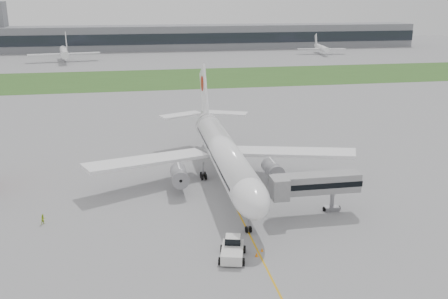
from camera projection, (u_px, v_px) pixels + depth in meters
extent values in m
plane|color=gray|center=(228.00, 192.00, 83.39)|extent=(600.00, 600.00, 0.00)
cube|color=#335C22|center=(171.00, 78.00, 196.11)|extent=(600.00, 50.00, 0.02)
cube|color=slate|center=(156.00, 38.00, 297.36)|extent=(320.00, 22.00, 14.00)
cube|color=#1E232B|center=(157.00, 39.00, 287.03)|extent=(320.00, 0.60, 6.00)
cylinder|color=white|center=(224.00, 153.00, 85.48)|extent=(5.00, 38.00, 5.00)
ellipsoid|color=white|center=(250.00, 196.00, 67.17)|extent=(5.00, 11.00, 5.00)
cube|color=black|center=(252.00, 193.00, 65.96)|extent=(3.20, 1.54, 1.14)
cone|color=white|center=(205.00, 119.00, 105.91)|extent=(5.00, 10.53, 6.16)
cube|color=white|center=(147.00, 160.00, 85.50)|extent=(22.13, 13.52, 1.70)
cube|color=white|center=(293.00, 152.00, 89.94)|extent=(22.13, 13.52, 1.70)
cylinder|color=gray|center=(179.00, 175.00, 82.54)|extent=(2.70, 5.20, 2.70)
cylinder|color=gray|center=(273.00, 169.00, 85.28)|extent=(2.70, 5.20, 2.70)
cube|color=white|center=(204.00, 94.00, 105.80)|extent=(0.45, 10.90, 12.76)
cylinder|color=#A41209|center=(203.00, 83.00, 106.15)|extent=(0.60, 3.20, 3.20)
cube|color=white|center=(181.00, 115.00, 107.29)|extent=(9.54, 6.34, 0.35)
cube|color=white|center=(226.00, 113.00, 109.00)|extent=(9.54, 6.34, 0.35)
cylinder|color=gray|center=(249.00, 222.00, 68.84)|extent=(0.24, 0.24, 3.10)
cylinder|color=black|center=(203.00, 176.00, 89.26)|extent=(1.40, 1.10, 1.10)
cylinder|color=black|center=(238.00, 174.00, 90.35)|extent=(1.40, 1.10, 1.10)
cube|color=silver|center=(232.00, 252.00, 62.20)|extent=(3.76, 5.28, 1.27)
cube|color=silver|center=(233.00, 240.00, 63.09)|extent=(2.27, 2.12, 1.06)
cube|color=black|center=(233.00, 240.00, 63.08)|extent=(2.34, 2.18, 0.90)
cylinder|color=black|center=(222.00, 248.00, 63.92)|extent=(0.60, 1.02, 0.95)
cylinder|color=black|center=(244.00, 249.00, 63.72)|extent=(0.60, 1.02, 0.95)
cylinder|color=black|center=(220.00, 261.00, 60.90)|extent=(0.60, 1.02, 0.95)
cylinder|color=black|center=(243.00, 262.00, 60.70)|extent=(0.60, 1.02, 0.95)
cube|color=gray|center=(317.00, 183.00, 73.99)|extent=(13.01, 2.84, 2.79)
cube|color=black|center=(317.00, 183.00, 73.99)|extent=(13.20, 2.93, 0.84)
cube|color=gray|center=(279.00, 188.00, 72.11)|extent=(2.41, 3.16, 3.16)
cylinder|color=gray|center=(332.00, 200.00, 75.80)|extent=(0.65, 0.65, 3.53)
cube|color=gray|center=(331.00, 208.00, 76.23)|extent=(2.23, 1.31, 0.65)
cylinder|color=black|center=(324.00, 209.00, 76.03)|extent=(0.28, 0.65, 0.65)
cylinder|color=black|center=(339.00, 208.00, 76.43)|extent=(0.28, 0.65, 0.65)
cone|color=orange|center=(257.00, 254.00, 62.81)|extent=(0.43, 0.43, 0.59)
cone|color=orange|center=(262.00, 250.00, 64.09)|extent=(0.36, 0.36, 0.50)
imported|color=#A2F528|center=(233.00, 246.00, 63.68)|extent=(0.81, 0.76, 1.85)
imported|color=#B1D523|center=(43.00, 219.00, 71.59)|extent=(0.93, 0.91, 1.50)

